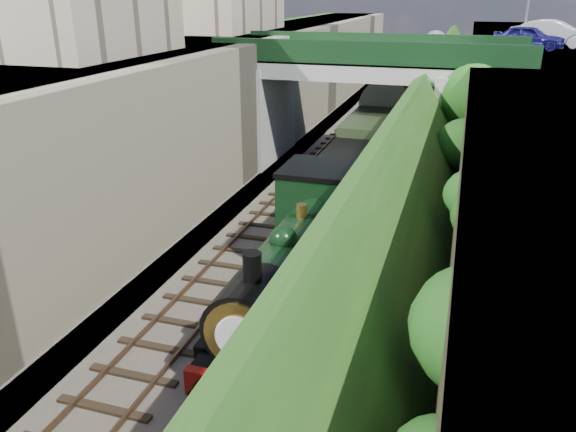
{
  "coord_description": "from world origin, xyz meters",
  "views": [
    {
      "loc": [
        5.38,
        -6.89,
        9.48
      ],
      "look_at": [
        0.0,
        10.34,
        2.24
      ],
      "focal_mm": 35.0,
      "sensor_mm": 36.0,
      "label": 1
    }
  ],
  "objects_px": {
    "tree": "(475,98)",
    "locomotive": "(300,262)",
    "car_silver": "(553,33)",
    "road_bridge": "(379,98)",
    "car_blue": "(529,37)",
    "tender": "(349,193)"
  },
  "relations": [
    {
      "from": "road_bridge",
      "to": "car_blue",
      "type": "distance_m",
      "value": 10.51
    },
    {
      "from": "tree",
      "to": "locomotive",
      "type": "bearing_deg",
      "value": -108.26
    },
    {
      "from": "car_blue",
      "to": "locomotive",
      "type": "height_order",
      "value": "car_blue"
    },
    {
      "from": "locomotive",
      "to": "tender",
      "type": "xyz_separation_m",
      "value": [
        -0.0,
        7.36,
        -0.27
      ]
    },
    {
      "from": "tree",
      "to": "car_silver",
      "type": "xyz_separation_m",
      "value": [
        4.29,
        10.92,
        2.41
      ]
    },
    {
      "from": "road_bridge",
      "to": "tender",
      "type": "bearing_deg",
      "value": -88.36
    },
    {
      "from": "road_bridge",
      "to": "tender",
      "type": "distance_m",
      "value": 9.28
    },
    {
      "from": "tree",
      "to": "locomotive",
      "type": "height_order",
      "value": "tree"
    },
    {
      "from": "car_blue",
      "to": "car_silver",
      "type": "xyz_separation_m",
      "value": [
        1.55,
        2.36,
        0.11
      ]
    },
    {
      "from": "car_blue",
      "to": "tender",
      "type": "relative_size",
      "value": 0.68
    },
    {
      "from": "car_blue",
      "to": "tender",
      "type": "distance_m",
      "value": 17.98
    },
    {
      "from": "road_bridge",
      "to": "locomotive",
      "type": "relative_size",
      "value": 1.56
    },
    {
      "from": "car_silver",
      "to": "tender",
      "type": "xyz_separation_m",
      "value": [
        -9.0,
        -17.84,
        -5.43
      ]
    },
    {
      "from": "tree",
      "to": "locomotive",
      "type": "distance_m",
      "value": 15.29
    },
    {
      "from": "tender",
      "to": "car_blue",
      "type": "bearing_deg",
      "value": 64.27
    },
    {
      "from": "car_blue",
      "to": "locomotive",
      "type": "bearing_deg",
      "value": 174.69
    },
    {
      "from": "car_silver",
      "to": "tree",
      "type": "bearing_deg",
      "value": 175.73
    },
    {
      "from": "road_bridge",
      "to": "car_silver",
      "type": "distance_m",
      "value": 13.18
    },
    {
      "from": "tender",
      "to": "tree",
      "type": "bearing_deg",
      "value": 55.74
    },
    {
      "from": "tree",
      "to": "car_blue",
      "type": "distance_m",
      "value": 9.27
    },
    {
      "from": "car_blue",
      "to": "locomotive",
      "type": "relative_size",
      "value": 0.4
    },
    {
      "from": "car_blue",
      "to": "car_silver",
      "type": "height_order",
      "value": "car_silver"
    }
  ]
}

